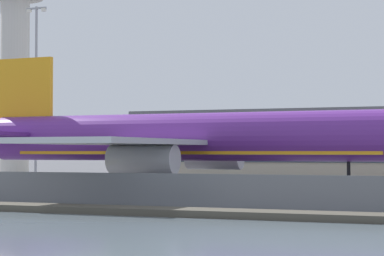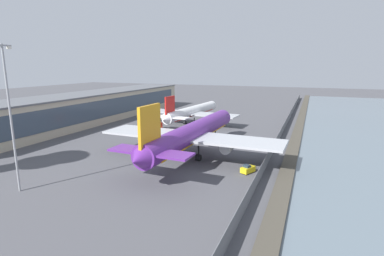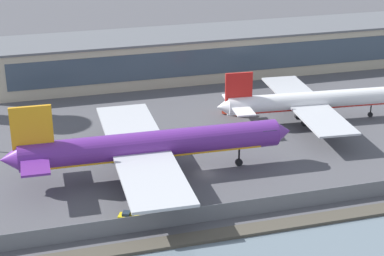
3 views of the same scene
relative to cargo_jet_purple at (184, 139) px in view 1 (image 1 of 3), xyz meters
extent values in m
plane|color=#4C4C51|center=(10.04, -1.84, -5.71)|extent=(500.00, 500.00, 0.00)
cube|color=#474238|center=(10.04, -22.34, -5.46)|extent=(320.00, 3.00, 0.50)
cube|color=slate|center=(10.04, -17.84, -4.32)|extent=(280.00, 0.08, 2.77)
cylinder|color=slate|center=(10.04, -17.84, -4.32)|extent=(0.10, 0.10, 2.77)
cylinder|color=#602889|center=(0.75, -0.02, 0.21)|extent=(45.51, 6.15, 4.83)
cube|color=orange|center=(0.75, -0.02, -1.12)|extent=(38.68, 4.99, 0.87)
cube|color=#B7BABF|center=(-1.20, 10.93, -0.39)|extent=(10.62, 22.07, 0.48)
cube|color=#B7BABF|center=(-1.84, -10.84, -0.39)|extent=(10.62, 22.07, 0.48)
cylinder|color=#B7BABF|center=(0.11, 9.15, -1.96)|extent=(6.43, 2.84, 2.66)
cylinder|color=#B7BABF|center=(-0.43, -9.14, -1.96)|extent=(6.43, 2.84, 2.66)
cube|color=orange|center=(-19.21, 0.56, 5.04)|extent=(6.82, 0.78, 8.21)
cube|color=#602889|center=(-19.10, 4.55, 0.57)|extent=(4.77, 8.12, 0.39)
cube|color=#602889|center=(-19.33, -3.43, 0.57)|extent=(4.77, 8.12, 0.39)
cylinder|color=black|center=(16.63, -0.48, -3.62)|extent=(0.34, 0.34, 2.83)
cylinder|color=black|center=(16.63, -0.48, -5.03)|extent=(1.37, 0.57, 1.35)
cylinder|color=black|center=(-2.35, 2.61, -3.62)|extent=(0.39, 0.39, 2.83)
cylinder|color=black|center=(-2.35, 2.61, -5.03)|extent=(1.59, 1.13, 1.56)
cylinder|color=black|center=(-2.50, -2.46, -3.62)|extent=(0.39, 0.39, 2.83)
cylinder|color=black|center=(-2.50, -2.46, -5.03)|extent=(1.59, 1.13, 1.56)
cube|color=yellow|center=(-6.43, -14.84, -4.96)|extent=(3.58, 2.81, 1.11)
cube|color=#283847|center=(-6.79, -14.67, -4.16)|extent=(1.56, 1.64, 0.50)
cylinder|color=black|center=(-7.61, -15.03, -5.36)|extent=(0.73, 0.50, 0.70)
cylinder|color=black|center=(-7.03, -13.80, -5.36)|extent=(0.73, 0.50, 0.70)
cylinder|color=black|center=(-5.82, -15.88, -5.36)|extent=(0.73, 0.50, 0.70)
cylinder|color=black|center=(-5.24, -14.65, -5.36)|extent=(0.73, 0.50, 0.70)
cylinder|color=beige|center=(-54.13, 50.16, 11.09)|extent=(5.46, 5.46, 33.60)
cylinder|color=#93969B|center=(-30.58, 20.55, 6.84)|extent=(0.36, 0.36, 25.09)
cube|color=#93969B|center=(-30.58, 20.55, 19.14)|extent=(3.20, 0.24, 0.24)
cube|color=silver|center=(-31.78, 20.55, 18.84)|extent=(0.60, 0.40, 0.44)
cube|color=silver|center=(-29.38, 20.55, 18.84)|extent=(0.60, 0.40, 0.44)
camera|label=1|loc=(27.52, -70.74, -1.23)|focal=70.00mm
camera|label=2|loc=(-64.94, -26.07, 15.93)|focal=28.00mm
camera|label=3|loc=(-20.77, -99.67, 45.03)|focal=60.00mm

